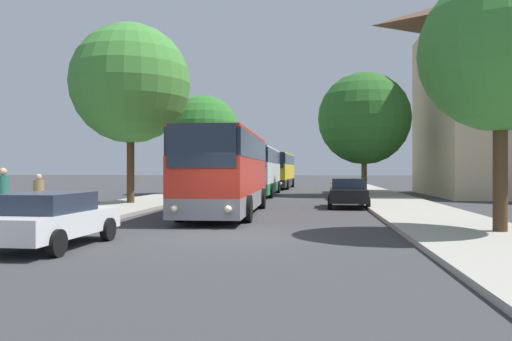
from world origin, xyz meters
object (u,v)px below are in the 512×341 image
Objects in this scene: bus_rear at (278,170)px; parked_car_left_curb at (50,218)px; bus_middle at (258,170)px; tree_left_near at (131,84)px; bus_front at (227,172)px; tree_right_near at (364,118)px; pedestrian_waiting_far at (3,196)px; pedestrian_waiting_near at (39,197)px; tree_left_far at (204,131)px; parked_car_right_near at (348,192)px; tree_right_mid at (500,52)px.

parked_car_left_curb is at bearing -92.27° from bus_rear.
tree_left_near is (-5.68, -11.05, 4.67)m from bus_middle.
bus_front is 1.23× the size of tree_right_near.
pedestrian_waiting_far is at bearing -91.63° from tree_left_near.
bus_rear is 36.00m from pedestrian_waiting_far.
bus_rear is at bearing 76.11° from tree_left_near.
parked_car_left_curb is at bearing -107.36° from bus_front.
parked_car_left_curb is 0.48× the size of tree_right_near.
tree_right_near reaches higher than pedestrian_waiting_near.
bus_middle is 21.13m from pedestrian_waiting_near.
parked_car_left_curb is 5.66m from pedestrian_waiting_near.
pedestrian_waiting_far is 0.25× the size of tree_left_far.
tree_left_near is at bearing 104.83° from parked_car_left_curb.
tree_left_near is 17.55m from tree_right_near.
pedestrian_waiting_near is 24.93m from tree_right_near.
parked_car_left_curb is 16.18m from parked_car_right_near.
tree_right_mid is (9.41, -21.72, 3.47)m from bus_middle.
parked_car_right_near is 0.54× the size of tree_left_far.
tree_right_mid reaches higher than bus_front.
bus_middle reaches higher than pedestrian_waiting_near.
pedestrian_waiting_near is at bearing -142.12° from bus_front.
pedestrian_waiting_far is (-6.44, -35.41, -0.80)m from bus_rear.
pedestrian_waiting_near is 10.87m from tree_left_near.
parked_car_right_near is (5.45, 4.46, -1.07)m from bus_front.
pedestrian_waiting_near is at bearing -97.91° from bus_rear.
tree_left_near reaches higher than tree_right_near.
pedestrian_waiting_far is (-0.50, -1.25, 0.12)m from pedestrian_waiting_near.
bus_front is 0.91× the size of bus_middle.
bus_middle reaches higher than parked_car_right_near.
tree_left_far reaches higher than bus_middle.
parked_car_right_near is (8.22, 13.93, 0.05)m from parked_car_left_curb.
tree_left_near is at bearing 141.42° from bus_front.
tree_right_mid is at bearing -73.90° from bus_rear.
tree_left_far reaches higher than bus_rear.
tree_left_far is (-4.34, 0.83, 3.01)m from bus_middle.
pedestrian_waiting_near is at bearing 41.58° from parked_car_right_near.
tree_left_far reaches higher than bus_front.
tree_right_mid reaches higher than parked_car_left_curb.
pedestrian_waiting_far is at bearing -122.12° from tree_right_near.
parked_car_right_near is at bearing -75.98° from bus_rear.
bus_front reaches higher than pedestrian_waiting_far.
tree_right_mid is at bearing -85.65° from tree_right_near.
bus_rear is 15.84m from tree_right_near.
parked_car_right_near is at bearing 62.67° from pedestrian_waiting_far.
tree_left_far reaches higher than pedestrian_waiting_near.
bus_middle is 6.50× the size of pedestrian_waiting_far.
parked_car_left_curb is 15.59m from tree_left_near.
bus_front reaches higher than parked_car_right_near.
pedestrian_waiting_far reaches higher than pedestrian_waiting_near.
pedestrian_waiting_near is at bearing 174.92° from tree_right_mid.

